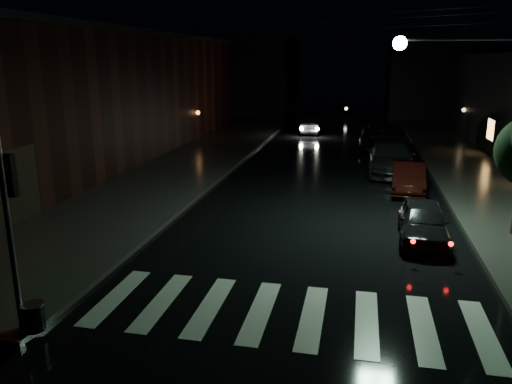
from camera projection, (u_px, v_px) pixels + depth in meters
The scene contains 14 objects.
ground at pixel (154, 311), 11.48m from camera, with size 120.00×120.00×0.00m, color black.
sidewalk_left at pixel (171, 171), 25.69m from camera, with size 6.00×44.00×0.15m, color #282826.
sidewalk_right at pixel (482, 185), 22.72m from camera, with size 4.00×44.00×0.15m, color #282826.
building_left at pixel (64, 98), 28.09m from camera, with size 10.00×36.00×7.00m, color black.
building_far_left at pixel (230, 75), 54.99m from camera, with size 14.00×10.00×8.00m, color black.
building_far_right at pixel (459, 81), 50.37m from camera, with size 14.00×10.00×7.00m, color black.
crosswalk at pixel (286, 314), 11.35m from camera, with size 9.00×3.00×0.01m, color beige.
signal_pole_corner at pixel (22, 267), 10.12m from camera, with size 0.68×0.61×4.20m.
utility_pole at pixel (509, 94), 15.17m from camera, with size 4.92×0.44×8.00m.
parked_car_a at pixel (423, 221), 15.83m from camera, with size 1.50×3.72×1.27m, color black.
parked_car_b at pixel (408, 177), 21.74m from camera, with size 1.34×3.85×1.27m, color black.
parked_car_c at pixel (391, 157), 25.42m from camera, with size 2.23×5.48×1.59m, color black.
parked_car_d at pixel (381, 136), 32.35m from camera, with size 2.67×5.79×1.61m, color black.
oncoming_car at pixel (309, 125), 39.04m from camera, with size 1.36×3.89×1.28m, color black.
Camera 1 is at (4.43, -9.68, 5.61)m, focal length 35.00 mm.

